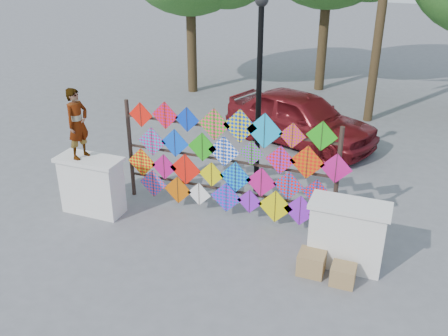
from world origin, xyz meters
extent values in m
plane|color=slate|center=(0.00, 0.00, 0.00)|extent=(80.00, 80.00, 0.00)
cube|color=white|center=(-2.70, -0.20, 0.60)|extent=(1.30, 0.55, 1.20)
cube|color=white|center=(-2.70, -0.20, 1.24)|extent=(1.40, 0.65, 0.08)
cube|color=white|center=(2.70, -0.20, 0.60)|extent=(1.30, 0.55, 1.20)
cube|color=white|center=(2.70, -0.20, 1.24)|extent=(1.40, 0.65, 0.08)
cylinder|color=black|center=(-2.30, 0.80, 1.15)|extent=(0.09, 0.09, 2.30)
cylinder|color=black|center=(2.30, 0.80, 1.15)|extent=(0.09, 0.09, 2.30)
cube|color=black|center=(0.00, 0.80, 0.55)|extent=(4.60, 0.04, 0.04)
cube|color=black|center=(0.00, 0.80, 1.25)|extent=(4.60, 0.04, 0.04)
cube|color=black|center=(0.00, 0.80, 1.95)|extent=(4.60, 0.04, 0.04)
cube|color=red|center=(-1.93, 0.74, 2.02)|extent=(0.56, 0.01, 0.56)
cube|color=black|center=(-1.93, 0.73, 2.02)|extent=(0.01, 0.01, 0.55)
cube|color=#BD116E|center=(-1.35, 0.74, 2.08)|extent=(0.61, 0.01, 0.61)
cube|color=black|center=(-1.35, 0.73, 2.08)|extent=(0.01, 0.01, 0.60)
cube|color=#0834C2|center=(-0.84, 0.74, 2.06)|extent=(0.55, 0.01, 0.55)
cube|color=black|center=(-0.84, 0.73, 2.06)|extent=(0.01, 0.01, 0.54)
cube|color=#1F9D13|center=(-0.24, 0.74, 2.03)|extent=(0.70, 0.01, 0.70)
cube|color=black|center=(-0.24, 0.73, 2.03)|extent=(0.01, 0.01, 0.69)
cube|color=#0834C2|center=(0.31, 0.74, 2.07)|extent=(0.72, 0.01, 0.72)
cube|color=black|center=(0.31, 0.73, 2.07)|extent=(0.01, 0.01, 0.71)
cube|color=#0D9ED8|center=(0.82, 0.74, 2.03)|extent=(0.75, 0.01, 0.75)
cube|color=black|center=(0.82, 0.73, 2.03)|extent=(0.01, 0.01, 0.73)
cube|color=#BD116E|center=(1.38, 0.74, 2.02)|extent=(0.53, 0.01, 0.53)
cube|color=black|center=(1.38, 0.73, 2.02)|extent=(0.01, 0.01, 0.52)
cube|color=#1F9D13|center=(1.94, 0.74, 2.09)|extent=(0.60, 0.01, 0.60)
cube|color=black|center=(1.94, 0.73, 2.09)|extent=(0.01, 0.01, 0.59)
cube|color=#0D9ED8|center=(-1.67, 0.70, 1.46)|extent=(0.66, 0.01, 0.66)
cube|color=black|center=(-1.67, 0.69, 1.46)|extent=(0.01, 0.01, 0.65)
cube|color=blue|center=(-1.13, 0.70, 1.51)|extent=(0.64, 0.01, 0.64)
cube|color=black|center=(-1.13, 0.69, 1.51)|extent=(0.01, 0.01, 0.63)
cube|color=#1F9D13|center=(-0.49, 0.70, 1.51)|extent=(0.65, 0.01, 0.65)
cube|color=black|center=(-0.49, 0.69, 1.51)|extent=(0.01, 0.01, 0.64)
cube|color=white|center=(-0.01, 0.70, 1.49)|extent=(0.69, 0.01, 0.69)
cube|color=black|center=(-0.01, 0.69, 1.49)|extent=(0.01, 0.01, 0.68)
cube|color=purple|center=(0.58, 0.70, 1.54)|extent=(0.55, 0.01, 0.55)
cube|color=black|center=(0.58, 0.69, 1.54)|extent=(0.01, 0.01, 0.54)
cube|color=red|center=(1.18, 0.70, 1.49)|extent=(0.62, 0.01, 0.62)
cube|color=black|center=(1.18, 0.69, 1.49)|extent=(0.01, 0.01, 0.60)
cube|color=red|center=(1.71, 0.70, 1.52)|extent=(0.70, 0.01, 0.70)
cube|color=black|center=(1.71, 0.69, 1.52)|extent=(0.01, 0.01, 0.69)
cube|color=#BD116E|center=(2.27, 0.70, 1.49)|extent=(0.62, 0.01, 0.62)
cube|color=black|center=(2.27, 0.69, 1.49)|extent=(0.01, 0.01, 0.61)
cube|color=yellow|center=(-1.95, 0.66, 0.94)|extent=(0.69, 0.01, 0.69)
cube|color=black|center=(-1.95, 0.65, 0.94)|extent=(0.01, 0.01, 0.68)
cube|color=#BD116E|center=(-1.39, 0.66, 0.92)|extent=(0.61, 0.01, 0.61)
cube|color=black|center=(-1.39, 0.65, 0.92)|extent=(0.01, 0.01, 0.60)
cube|color=red|center=(-0.88, 0.66, 0.95)|extent=(0.73, 0.01, 0.73)
cube|color=black|center=(-0.88, 0.65, 0.95)|extent=(0.01, 0.01, 0.72)
cube|color=yellow|center=(-0.27, 0.66, 0.93)|extent=(0.57, 0.01, 0.57)
cube|color=black|center=(-0.27, 0.65, 0.93)|extent=(0.01, 0.01, 0.56)
cube|color=#0834C2|center=(0.26, 0.66, 0.96)|extent=(0.70, 0.01, 0.70)
cube|color=black|center=(0.26, 0.65, 0.96)|extent=(0.01, 0.01, 0.69)
cube|color=#BD116E|center=(0.82, 0.66, 0.95)|extent=(0.66, 0.01, 0.66)
cube|color=black|center=(0.82, 0.65, 0.95)|extent=(0.01, 0.01, 0.65)
cube|color=red|center=(1.38, 0.66, 0.98)|extent=(0.63, 0.01, 0.63)
cube|color=black|center=(1.38, 0.65, 0.98)|extent=(0.01, 0.01, 0.62)
cube|color=red|center=(1.95, 0.66, 0.92)|extent=(0.59, 0.01, 0.59)
cube|color=black|center=(1.95, 0.65, 0.92)|extent=(0.01, 0.01, 0.58)
cube|color=blue|center=(-1.67, 0.62, 0.49)|extent=(0.67, 0.01, 0.67)
cube|color=black|center=(-1.67, 0.61, 0.49)|extent=(0.01, 0.01, 0.66)
cube|color=#CE5A06|center=(-1.06, 0.62, 0.43)|extent=(0.66, 0.01, 0.66)
cube|color=black|center=(-1.06, 0.61, 0.43)|extent=(0.01, 0.01, 0.65)
cube|color=white|center=(-0.56, 0.62, 0.43)|extent=(0.55, 0.01, 0.55)
cube|color=black|center=(-0.56, 0.61, 0.43)|extent=(0.01, 0.01, 0.54)
cube|color=purple|center=(0.07, 0.62, 0.47)|extent=(0.70, 0.01, 0.70)
cube|color=black|center=(0.07, 0.61, 0.47)|extent=(0.01, 0.01, 0.69)
cube|color=purple|center=(0.59, 0.62, 0.48)|extent=(0.55, 0.01, 0.55)
cube|color=black|center=(0.59, 0.61, 0.48)|extent=(0.01, 0.01, 0.54)
cube|color=yellow|center=(1.15, 0.62, 0.47)|extent=(0.74, 0.01, 0.74)
cube|color=black|center=(1.15, 0.61, 0.47)|extent=(0.01, 0.01, 0.73)
cube|color=purple|center=(1.66, 0.62, 0.48)|extent=(0.68, 0.01, 0.68)
cube|color=black|center=(1.66, 0.61, 0.48)|extent=(0.01, 0.01, 0.67)
cube|color=#0D9ED8|center=(2.21, 0.62, 0.43)|extent=(0.75, 0.01, 0.75)
cube|color=black|center=(2.21, 0.61, 0.43)|extent=(0.01, 0.01, 0.73)
cylinder|color=#4A391F|center=(-4.50, 9.00, 1.93)|extent=(0.36, 0.36, 3.85)
cylinder|color=#4A391F|center=(0.00, 11.00, 2.06)|extent=(0.36, 0.36, 4.12)
cylinder|color=#4A391F|center=(2.20, 8.00, 2.75)|extent=(0.28, 0.28, 5.50)
imported|color=#99999E|center=(-2.86, -0.20, 2.02)|extent=(0.44, 0.59, 1.49)
imported|color=maroon|center=(0.55, 5.30, 0.76)|extent=(4.82, 3.26, 1.53)
cylinder|color=black|center=(0.30, 2.00, 2.10)|extent=(0.12, 0.12, 4.20)
sphere|color=black|center=(0.30, 2.00, 4.32)|extent=(0.28, 0.28, 0.28)
cube|color=olive|center=(2.19, -0.66, 0.21)|extent=(0.47, 0.42, 0.42)
cube|color=olive|center=(2.76, -0.75, 0.18)|extent=(0.42, 0.38, 0.35)
camera|label=1|loc=(3.36, -8.05, 5.53)|focal=40.00mm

